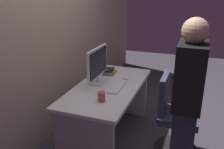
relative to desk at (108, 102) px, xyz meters
The scene contains 10 objects.
ground_plane 0.51m from the desk, ahead, with size 9.00×9.00×0.00m, color #3D3842.
wall_back 1.27m from the desk, 90.00° to the left, with size 6.40×0.10×3.00m, color tan.
desk is the anchor object (origin of this frame).
office_chair 0.81m from the desk, 88.87° to the right, with size 0.52×0.52×0.94m.
person_at_desk 1.10m from the desk, 116.64° to the right, with size 0.40×0.24×1.64m.
monitor 0.50m from the desk, 82.27° to the left, with size 0.54×0.14×0.46m.
keyboard 0.26m from the desk, 95.46° to the right, with size 0.43×0.13×0.02m, color white.
mouse 0.38m from the desk, 26.62° to the right, with size 0.06×0.10×0.03m, color white.
cup_near_keyboard 0.51m from the desk, 168.47° to the right, with size 0.08×0.08×0.10m, color #D84C3F.
book_stack 0.50m from the desk, 18.60° to the left, with size 0.21×0.17×0.07m.
Camera 1 is at (-2.52, -0.98, 1.86)m, focal length 38.47 mm.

